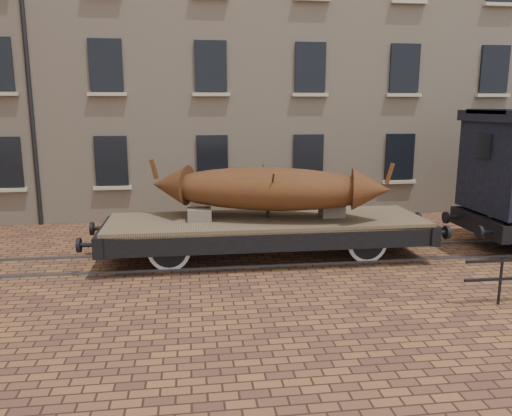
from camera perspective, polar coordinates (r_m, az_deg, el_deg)
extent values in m
plane|color=#4E2F24|center=(13.86, 6.58, -5.51)|extent=(90.00, 90.00, 0.00)
cube|color=beige|center=(23.87, 8.19, 18.55)|extent=(40.00, 10.00, 14.00)
cube|color=black|center=(18.93, -26.76, 4.72)|extent=(1.10, 0.12, 1.70)
cube|color=#BCB293|center=(18.99, -26.56, 1.85)|extent=(1.30, 0.18, 0.12)
cube|color=black|center=(18.09, -16.20, 5.23)|extent=(1.10, 0.12, 1.70)
cube|color=#BCB293|center=(18.15, -16.06, 2.23)|extent=(1.30, 0.18, 0.12)
cube|color=black|center=(17.91, -5.01, 5.59)|extent=(1.10, 0.12, 1.70)
cube|color=#BCB293|center=(17.97, -4.95, 2.55)|extent=(1.30, 0.18, 0.12)
cube|color=black|center=(18.40, 5.99, 5.73)|extent=(1.10, 0.12, 1.70)
cube|color=#BCB293|center=(18.47, 5.98, 2.78)|extent=(1.30, 0.18, 0.12)
cube|color=black|center=(19.52, 16.08, 5.67)|extent=(1.10, 0.12, 1.70)
cube|color=#BCB293|center=(19.58, 15.99, 2.89)|extent=(1.30, 0.18, 0.12)
cube|color=black|center=(21.17, 24.83, 5.49)|extent=(1.10, 0.12, 1.70)
cube|color=#BCB293|center=(21.22, 24.70, 2.92)|extent=(1.30, 0.18, 0.12)
cube|color=black|center=(18.04, -16.79, 15.38)|extent=(1.10, 0.12, 1.70)
cube|color=#BCB293|center=(17.94, -16.64, 12.37)|extent=(1.30, 0.18, 0.12)
cube|color=black|center=(17.86, -5.20, 15.85)|extent=(1.10, 0.12, 1.70)
cube|color=#BCB293|center=(17.76, -5.13, 12.80)|extent=(1.30, 0.18, 0.12)
cube|color=black|center=(18.36, 6.21, 15.71)|extent=(1.10, 0.12, 1.70)
cube|color=#BCB293|center=(18.26, 6.19, 12.75)|extent=(1.30, 0.18, 0.12)
cube|color=black|center=(19.48, 16.62, 15.07)|extent=(1.10, 0.12, 1.70)
cube|color=#BCB293|center=(19.38, 16.53, 12.28)|extent=(1.30, 0.18, 0.12)
cube|color=black|center=(21.13, 25.59, 14.13)|extent=(1.10, 0.12, 1.70)
cube|color=#BCB293|center=(21.04, 25.45, 11.56)|extent=(1.30, 0.18, 0.12)
cube|color=#BCB293|center=(19.71, 17.10, 21.60)|extent=(1.30, 0.18, 0.12)
cube|color=#BCB293|center=(21.34, 26.24, 20.15)|extent=(1.30, 0.18, 0.12)
cylinder|color=black|center=(18.76, -25.12, 19.57)|extent=(0.14, 0.14, 14.00)
cube|color=#59595E|center=(13.19, 7.35, -6.29)|extent=(30.00, 0.08, 0.06)
cube|color=#59595E|center=(14.52, 5.89, -4.58)|extent=(30.00, 0.08, 0.06)
cylinder|color=black|center=(11.58, 26.14, -7.53)|extent=(0.06, 0.06, 1.00)
cube|color=brown|center=(13.33, 1.23, -1.46)|extent=(8.38, 2.46, 0.13)
cube|color=black|center=(12.31, 2.04, -3.86)|extent=(8.38, 0.18, 0.50)
cube|color=black|center=(14.49, 0.53, -1.48)|extent=(8.38, 0.18, 0.50)
cube|color=black|center=(13.42, -16.76, -3.05)|extent=(0.25, 2.57, 0.50)
cylinder|color=black|center=(12.68, -18.74, -4.02)|extent=(0.39, 0.11, 0.11)
cylinder|color=black|center=(12.72, -19.58, -4.03)|extent=(0.09, 0.36, 0.36)
cylinder|color=black|center=(14.28, -17.49, -2.23)|extent=(0.39, 0.11, 0.11)
cylinder|color=black|center=(14.31, -18.24, -2.24)|extent=(0.09, 0.36, 0.36)
cube|color=black|center=(14.62, 17.67, -1.92)|extent=(0.25, 2.57, 0.50)
cylinder|color=black|center=(14.04, 20.27, -2.64)|extent=(0.39, 0.11, 0.11)
cylinder|color=black|center=(14.13, 20.95, -2.61)|extent=(0.09, 0.36, 0.36)
cylinder|color=black|center=(15.49, 17.41, -1.16)|extent=(0.39, 0.11, 0.11)
cylinder|color=black|center=(15.57, 18.04, -1.14)|extent=(0.09, 0.36, 0.36)
cylinder|color=black|center=(13.32, -9.79, -3.92)|extent=(0.11, 2.12, 0.11)
cylinder|color=silver|center=(12.63, -9.91, -4.79)|extent=(1.07, 0.08, 1.07)
cylinder|color=black|center=(12.63, -9.91, -4.79)|extent=(0.88, 0.11, 0.88)
cube|color=black|center=(12.43, -9.97, -3.77)|extent=(1.01, 0.09, 0.11)
cylinder|color=silver|center=(14.01, -9.69, -3.14)|extent=(1.07, 0.08, 1.07)
cylinder|color=black|center=(14.01, -9.69, -3.14)|extent=(0.88, 0.11, 0.88)
cube|color=black|center=(14.08, -9.71, -1.95)|extent=(1.01, 0.09, 0.11)
cylinder|color=black|center=(14.07, 11.62, -3.15)|extent=(0.11, 2.12, 0.11)
cylinder|color=silver|center=(13.42, 12.63, -3.92)|extent=(1.07, 0.08, 1.07)
cylinder|color=black|center=(13.42, 12.63, -3.92)|extent=(0.88, 0.11, 0.88)
cube|color=black|center=(13.23, 12.88, -2.95)|extent=(1.01, 0.09, 0.11)
cylinder|color=silver|center=(14.73, 10.71, -2.45)|extent=(1.07, 0.08, 1.07)
cylinder|color=black|center=(14.73, 10.71, -2.45)|extent=(0.88, 0.11, 0.88)
cube|color=black|center=(14.80, 10.59, -1.32)|extent=(1.01, 0.09, 0.11)
cube|color=black|center=(13.44, 1.22, -3.26)|extent=(4.47, 0.07, 0.07)
cube|color=#6D604D|center=(13.13, -6.50, -0.73)|extent=(0.61, 0.56, 0.31)
cube|color=#6D604D|center=(13.67, 8.65, -0.30)|extent=(0.61, 0.56, 0.31)
ellipsoid|color=#56300D|center=(13.17, 1.36, 2.20)|extent=(5.90, 3.22, 1.13)
cone|color=#56300D|center=(13.73, -9.79, 2.63)|extent=(1.23, 1.29, 1.07)
cube|color=#56300D|center=(13.82, -11.58, 4.37)|extent=(0.25, 0.17, 0.54)
cone|color=#56300D|center=(13.12, 13.03, 2.09)|extent=(1.23, 1.29, 1.07)
cube|color=#56300D|center=(13.11, 15.03, 3.83)|extent=(0.25, 0.17, 0.54)
cylinder|color=#392B1C|center=(12.75, 1.68, 1.29)|extent=(0.05, 0.96, 1.36)
cylinder|color=#392B1C|center=(13.64, 1.06, 1.97)|extent=(0.05, 0.96, 1.36)
cube|color=black|center=(15.53, 24.02, -1.66)|extent=(0.24, 2.65, 0.50)
cylinder|color=black|center=(14.54, 24.15, -2.51)|extent=(0.09, 0.35, 0.35)
cylinder|color=black|center=(16.02, 20.87, -1.02)|extent=(0.09, 0.35, 0.35)
cylinder|color=silver|center=(16.82, 26.20, -1.74)|extent=(1.06, 0.08, 1.06)
cylinder|color=black|center=(16.82, 26.20, -1.74)|extent=(0.87, 0.11, 0.87)
cube|color=black|center=(15.20, 24.64, 6.46)|extent=(0.09, 0.66, 0.66)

